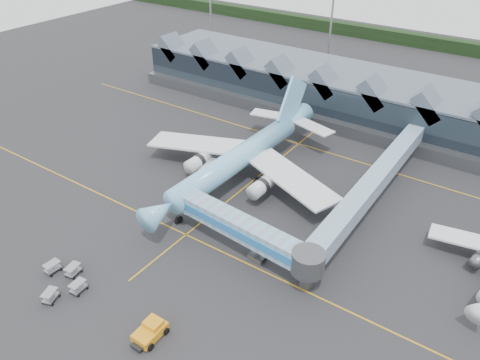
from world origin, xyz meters
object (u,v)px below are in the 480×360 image
Objects in this scene: main_airliner at (242,156)px; jet_bridge at (252,234)px; fuel_truck at (204,174)px; pushback_tug at (150,331)px.

main_airliner reaches higher than jet_bridge.
fuel_truck is (-17.84, 11.54, -2.28)m from jet_bridge.
jet_bridge is 2.80× the size of fuel_truck.
fuel_truck is at bearing 152.20° from jet_bridge.
jet_bridge is 19.04m from pushback_tug.
fuel_truck reaches higher than pushback_tug.
jet_bridge reaches higher than pushback_tug.
main_airliner is 9.97× the size of pushback_tug.
main_airliner is 1.78× the size of jet_bridge.
jet_bridge is 21.37m from fuel_truck.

